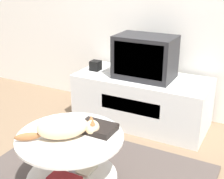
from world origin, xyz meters
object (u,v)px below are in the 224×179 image
(speaker, at_px, (96,66))
(cat, at_px, (64,127))
(tv, at_px, (145,57))
(dvd_box, at_px, (97,128))

(speaker, bearing_deg, cat, -68.02)
(tv, height_order, speaker, tv)
(cat, bearing_deg, dvd_box, 10.24)
(tv, distance_m, cat, 1.27)
(tv, xyz_separation_m, speaker, (-0.53, -0.02, -0.15))
(speaker, bearing_deg, tv, 2.01)
(tv, xyz_separation_m, cat, (-0.03, -1.25, -0.16))
(dvd_box, xyz_separation_m, cat, (-0.14, -0.17, 0.05))
(tv, relative_size, cat, 1.29)
(speaker, height_order, dvd_box, speaker)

